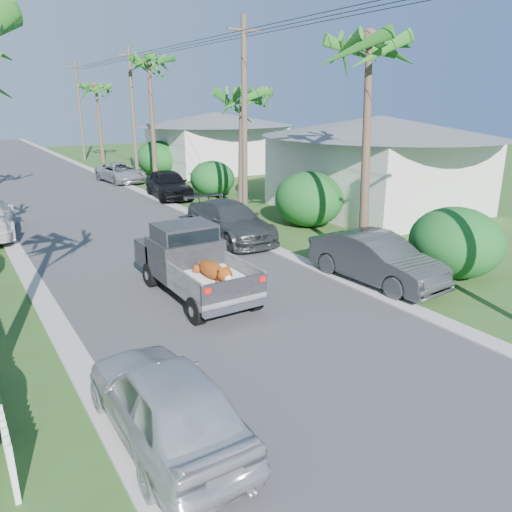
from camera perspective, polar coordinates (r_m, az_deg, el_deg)
ground at (r=10.72m, az=9.07°, el=-14.20°), size 120.00×120.00×0.00m
road at (r=32.83m, az=-20.90°, el=6.54°), size 8.00×100.00×0.02m
curb_right at (r=33.90m, az=-13.75°, el=7.53°), size 0.60×100.00×0.06m
pickup_truck at (r=15.04m, az=-7.60°, el=-0.43°), size 1.98×5.12×2.06m
parked_car_rn at (r=16.19m, az=13.56°, el=-0.36°), size 1.96×4.78×1.54m
parked_car_rm at (r=20.73m, az=-3.02°, el=3.97°), size 2.15×5.25×1.52m
parked_car_rf at (r=30.09m, az=-9.96°, el=8.07°), size 2.47×4.96×1.63m
parked_car_rd at (r=36.75m, az=-15.21°, el=9.16°), size 2.69×4.98×1.33m
parked_car_ln at (r=8.88m, az=-10.30°, el=-16.03°), size 1.75×4.31×1.47m
palm_r_a at (r=17.93m, az=13.27°, el=22.91°), size 4.40×4.40×8.70m
palm_r_b at (r=25.23m, az=-1.75°, el=18.28°), size 4.40×4.40×7.20m
palm_r_c at (r=35.11m, az=-12.19°, el=21.22°), size 4.40×4.40×9.40m
palm_r_d at (r=48.46m, az=-17.81°, el=18.04°), size 4.40×4.40×8.00m
shrub_r_a at (r=17.45m, az=21.83°, el=1.45°), size 2.80×3.08×2.30m
shrub_r_b at (r=23.01m, az=6.05°, el=6.50°), size 3.00×3.30×2.50m
shrub_r_c at (r=30.39m, az=-5.01°, el=8.81°), size 2.60×2.86×2.10m
shrub_r_d at (r=39.63m, az=-11.13°, el=10.93°), size 3.20×3.52×2.60m
house_right_near at (r=27.03m, az=13.65°, el=9.82°), size 8.00×9.00×4.80m
house_right_far at (r=41.60m, az=-4.62°, el=12.63°), size 9.00×8.00×4.60m
utility_pole_b at (r=23.02m, az=-1.33°, el=15.00°), size 1.60×0.26×9.00m
utility_pole_c at (r=36.71m, az=-13.87°, el=15.44°), size 1.60×0.26×9.00m
utility_pole_d at (r=51.14m, az=-19.48°, el=15.41°), size 1.60×0.26×9.00m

